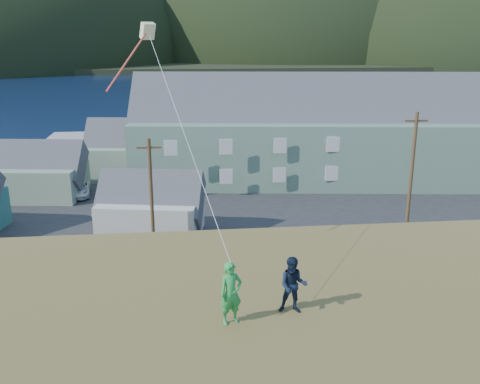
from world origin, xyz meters
name	(u,v)px	position (x,y,z in m)	size (l,w,h in m)	color
ground	(191,266)	(0.00, 0.00, 0.00)	(900.00, 900.00, 0.00)	#0A1638
grass_strip	(191,278)	(0.00, -2.00, 0.05)	(110.00, 8.00, 0.10)	#4C3D19
waterfront_lot	(188,192)	(0.00, 17.00, 0.06)	(72.00, 36.00, 0.12)	#28282B
wharf	(141,143)	(-6.00, 40.00, 0.45)	(26.00, 14.00, 0.90)	gray
far_shore	(181,55)	(0.00, 330.00, 1.00)	(900.00, 320.00, 2.00)	black
far_hills	(244,56)	(35.59, 279.38, 2.00)	(760.00, 265.00, 143.00)	black
lodge	(319,132)	(13.57, 20.15, 5.12)	(38.92, 15.16, 13.34)	slate
shed_palegreen_near	(35,172)	(-14.00, 16.83, 2.45)	(9.59, 6.70, 6.49)	gray
shed_white	(151,207)	(-2.80, 5.56, 2.37)	(8.53, 6.44, 6.14)	beige
shed_palegreen_far	(140,151)	(-4.82, 23.35, 2.89)	(11.97, 7.78, 7.58)	gray
utility_poles	(150,192)	(-2.52, 1.50, 4.73)	(36.13, 0.24, 9.66)	#47331E
parked_cars	(106,175)	(-8.29, 21.29, 0.85)	(20.55, 13.47, 1.57)	slate
kite_flyer_green	(231,293)	(0.93, -19.77, 8.09)	(0.65, 0.43, 1.78)	green
kite_flyer_navy	(293,285)	(2.73, -19.37, 8.03)	(0.81, 0.63, 1.67)	black
kite_rig	(146,38)	(-1.40, -13.57, 14.69)	(1.78, 3.55, 9.09)	#F2F0B8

